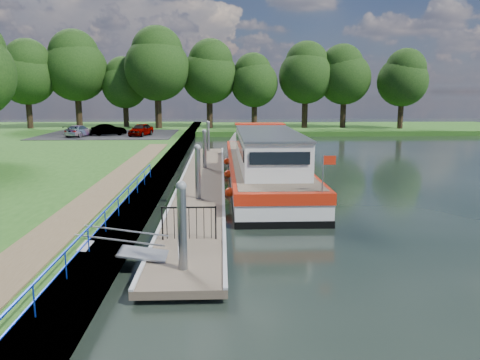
{
  "coord_description": "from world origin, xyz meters",
  "views": [
    {
      "loc": [
        1.11,
        -13.1,
        5.34
      ],
      "look_at": [
        1.94,
        7.73,
        1.4
      ],
      "focal_mm": 35.0,
      "sensor_mm": 36.0,
      "label": 1
    }
  ],
  "objects_px": {
    "barge": "(262,163)",
    "car_b": "(109,130)",
    "car_c": "(79,131)",
    "pontoon": "(202,184)",
    "car_a": "(141,130)"
  },
  "relations": [
    {
      "from": "car_c",
      "to": "car_a",
      "type": "bearing_deg",
      "value": -164.09
    },
    {
      "from": "car_a",
      "to": "car_c",
      "type": "xyz_separation_m",
      "value": [
        -6.24,
        -0.36,
        -0.06
      ]
    },
    {
      "from": "pontoon",
      "to": "barge",
      "type": "height_order",
      "value": "barge"
    },
    {
      "from": "pontoon",
      "to": "car_c",
      "type": "distance_m",
      "value": 26.37
    },
    {
      "from": "barge",
      "to": "car_c",
      "type": "height_order",
      "value": "barge"
    },
    {
      "from": "pontoon",
      "to": "car_b",
      "type": "distance_m",
      "value": 25.93
    },
    {
      "from": "pontoon",
      "to": "car_a",
      "type": "bearing_deg",
      "value": 107.51
    },
    {
      "from": "barge",
      "to": "car_b",
      "type": "bearing_deg",
      "value": 123.54
    },
    {
      "from": "car_b",
      "to": "car_c",
      "type": "height_order",
      "value": "car_b"
    },
    {
      "from": "car_a",
      "to": "car_b",
      "type": "xyz_separation_m",
      "value": [
        -3.45,
        0.6,
        -0.05
      ]
    },
    {
      "from": "barge",
      "to": "car_b",
      "type": "distance_m",
      "value": 25.88
    },
    {
      "from": "pontoon",
      "to": "car_b",
      "type": "bearing_deg",
      "value": 114.41
    },
    {
      "from": "car_a",
      "to": "pontoon",
      "type": "bearing_deg",
      "value": -57.77
    },
    {
      "from": "barge",
      "to": "car_c",
      "type": "relative_size",
      "value": 5.36
    },
    {
      "from": "pontoon",
      "to": "car_b",
      "type": "xyz_separation_m",
      "value": [
        -10.7,
        23.58,
        1.24
      ]
    }
  ]
}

